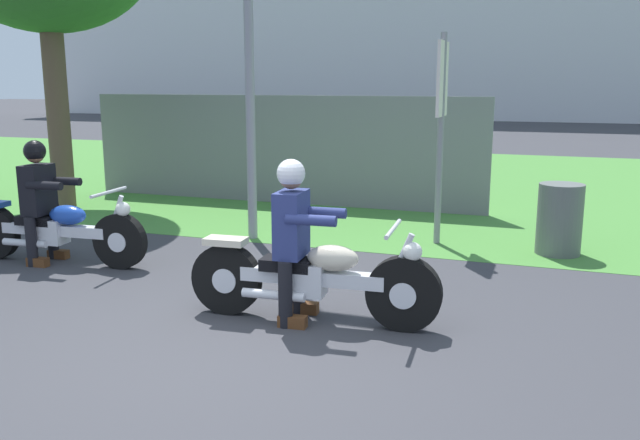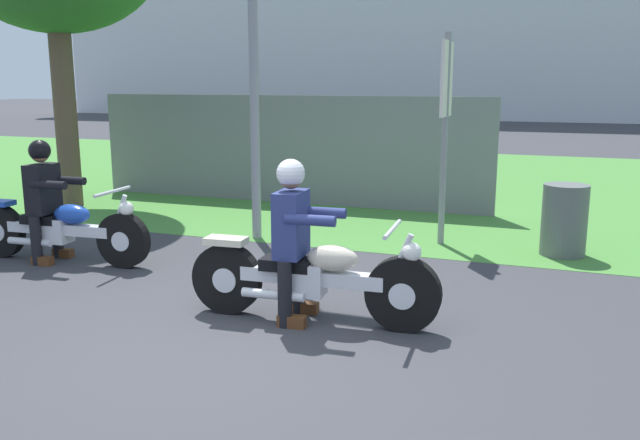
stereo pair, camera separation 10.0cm
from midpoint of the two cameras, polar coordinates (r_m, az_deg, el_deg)
ground at (r=5.16m, az=-9.09°, el=-11.46°), size 120.00×120.00×0.00m
grass_verge at (r=13.87m, az=10.45°, el=3.19°), size 60.00×12.00×0.01m
motorcycle_lead at (r=5.67m, az=-0.15°, el=-4.98°), size 2.20×0.66×0.87m
rider_lead at (r=5.62m, az=-1.79°, el=-0.67°), size 0.57×0.48×1.39m
motorcycle_follow at (r=8.08m, az=-20.99°, el=-0.75°), size 2.25×0.66×0.86m
rider_follow at (r=8.11m, az=-22.15°, el=2.28°), size 0.57×0.48×1.39m
trash_can at (r=8.37m, az=20.46°, el=-0.01°), size 0.52×0.52×0.85m
sign_banner at (r=8.39m, az=11.02°, el=9.51°), size 0.08×0.60×2.60m
fence_segment at (r=11.28m, az=-2.87°, el=6.02°), size 7.00×0.06×1.80m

